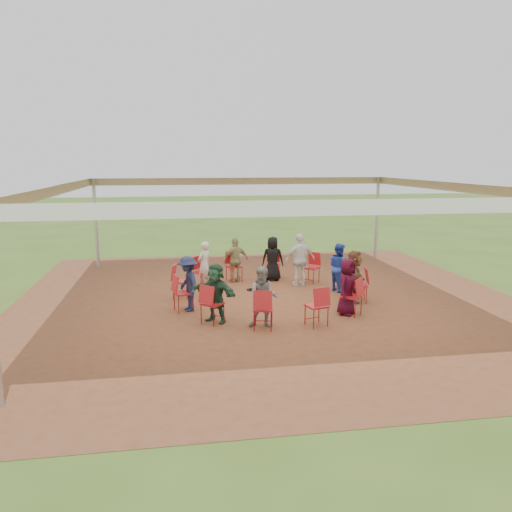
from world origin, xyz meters
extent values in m
plane|color=#3B591C|center=(0.00, 0.00, 0.00)|extent=(80.00, 80.00, 0.00)
plane|color=brown|center=(0.00, 0.00, 0.01)|extent=(13.00, 13.00, 0.00)
cylinder|color=#B2B2B7|center=(-5.00, 5.00, 1.50)|extent=(0.12, 0.12, 3.00)
cylinder|color=#B2B2B7|center=(5.00, 5.00, 1.50)|extent=(0.12, 0.12, 3.00)
plane|color=white|center=(0.00, 0.00, 3.00)|extent=(10.30, 10.30, 0.00)
cube|color=white|center=(0.00, -5.15, 2.88)|extent=(10.30, 0.03, 0.24)
cube|color=white|center=(0.00, 5.15, 2.88)|extent=(10.30, 0.03, 0.24)
cube|color=white|center=(-5.15, 0.00, 2.88)|extent=(0.03, 10.30, 0.24)
cube|color=white|center=(5.15, 0.00, 2.88)|extent=(0.03, 10.30, 0.24)
imported|color=brown|center=(2.12, -0.52, 0.68)|extent=(0.75, 1.32, 1.34)
imported|color=#243FA6|center=(2.10, 0.61, 0.68)|extent=(0.54, 0.73, 1.34)
imported|color=black|center=(0.52, 2.12, 0.68)|extent=(0.72, 0.51, 1.34)
imported|color=#9B9361|center=(-0.61, 2.10, 0.68)|extent=(0.87, 0.61, 1.34)
imported|color=beige|center=(-1.58, 1.51, 0.68)|extent=(0.57, 0.58, 1.34)
imported|color=#1D2244|center=(-2.10, -0.61, 0.68)|extent=(0.66, 0.95, 1.34)
imported|color=#20442E|center=(-1.51, -1.58, 0.68)|extent=(1.22, 1.20, 1.34)
imported|color=gray|center=(-0.52, -2.12, 0.68)|extent=(0.72, 0.52, 1.34)
imported|color=#390718|center=(1.58, -1.51, 0.68)|extent=(0.72, 0.73, 1.34)
imported|color=silver|center=(1.18, 1.37, 0.77)|extent=(0.95, 0.58, 1.53)
torus|color=black|center=(-0.29, 1.04, 0.02)|extent=(0.35, 0.35, 0.03)
torus|color=black|center=(-0.25, 1.00, 0.02)|extent=(0.28, 0.28, 0.03)
cube|color=#B7B7BC|center=(1.91, -0.47, 0.58)|extent=(0.30, 0.38, 0.02)
cube|color=#B7B7BC|center=(2.02, -0.49, 0.69)|extent=(0.15, 0.34, 0.22)
cube|color=#CCE0FF|center=(2.01, -0.49, 0.69)|extent=(0.12, 0.30, 0.18)
camera|label=1|loc=(-2.36, -12.37, 3.57)|focal=35.00mm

